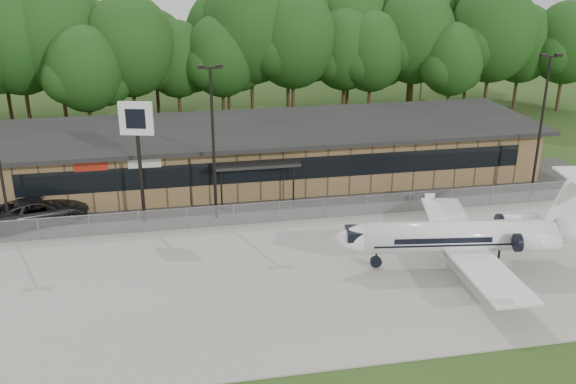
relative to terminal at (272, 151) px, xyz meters
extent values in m
plane|color=#294518|center=(0.00, -23.94, -2.18)|extent=(160.00, 160.00, 0.00)
cube|color=#9E9B93|center=(0.00, -15.94, -2.14)|extent=(64.00, 18.00, 0.08)
cube|color=#383835|center=(0.00, -4.44, -2.15)|extent=(50.00, 9.00, 0.06)
cube|color=brown|center=(0.00, 0.06, -0.18)|extent=(40.00, 10.00, 4.00)
cube|color=black|center=(0.00, -4.96, 0.12)|extent=(36.00, 0.08, 1.60)
cube|color=black|center=(0.00, -0.44, 1.97)|extent=(41.00, 11.50, 0.30)
cube|color=black|center=(-2.00, -5.54, 0.82)|extent=(6.00, 1.60, 0.20)
cube|color=#A12413|center=(-13.00, -4.99, 1.22)|extent=(2.20, 0.06, 0.70)
cube|color=silver|center=(-9.50, -4.99, 1.22)|extent=(2.20, 0.06, 0.70)
cube|color=gray|center=(0.00, -8.94, -1.43)|extent=(46.00, 0.03, 1.50)
cube|color=gray|center=(0.00, -8.94, -0.68)|extent=(46.00, 0.04, 0.04)
cylinder|color=black|center=(-5.00, -7.44, 2.82)|extent=(0.18, 0.18, 10.00)
cube|color=black|center=(-5.00, -7.44, 7.87)|extent=(1.20, 0.12, 0.12)
cube|color=black|center=(-5.55, -7.44, 7.94)|extent=(0.45, 0.30, 0.22)
cube|color=black|center=(-4.45, -7.44, 7.94)|extent=(0.45, 0.30, 0.22)
cylinder|color=black|center=(18.00, -7.44, 2.82)|extent=(0.18, 0.18, 10.00)
cube|color=black|center=(18.00, -7.44, 7.87)|extent=(1.20, 0.12, 0.12)
cube|color=black|center=(17.45, -7.44, 7.94)|extent=(0.45, 0.30, 0.22)
cube|color=black|center=(18.55, -7.44, 7.94)|extent=(0.45, 0.30, 0.22)
cylinder|color=white|center=(7.69, -16.97, -0.33)|extent=(10.97, 3.16, 1.73)
cone|color=white|center=(1.24, -16.11, -0.33)|extent=(2.38, 2.01, 1.73)
cone|color=white|center=(14.24, -17.85, -0.17)|extent=(2.59, 2.04, 1.73)
cube|color=white|center=(7.75, -20.59, -0.82)|extent=(3.23, 6.76, 0.13)
cube|color=white|center=(8.70, -13.50, -0.82)|extent=(3.23, 6.76, 0.13)
cylinder|color=white|center=(11.38, -18.83, -0.17)|extent=(2.49, 1.28, 0.98)
cylinder|color=white|center=(11.74, -16.15, -0.17)|extent=(2.49, 1.28, 0.98)
cube|color=white|center=(13.70, -17.78, 1.40)|extent=(2.66, 0.50, 3.26)
cube|color=black|center=(2.00, -16.21, -0.03)|extent=(1.25, 1.43, 0.54)
cube|color=black|center=(9.62, -17.23, -1.80)|extent=(1.20, 2.69, 0.76)
cylinder|color=black|center=(3.18, -16.37, -1.80)|extent=(0.73, 0.73, 0.24)
imported|color=#2D2D30|center=(-16.45, -6.04, -1.31)|extent=(6.86, 4.73, 1.74)
cylinder|color=black|center=(-9.70, -7.14, 1.67)|extent=(0.28, 0.28, 7.69)
cube|color=silver|center=(-9.70, -7.14, 4.84)|extent=(2.11, 0.75, 2.11)
cube|color=black|center=(-9.73, -7.26, 4.84)|extent=(1.22, 0.34, 1.25)
camera|label=1|loc=(-7.76, -47.04, 14.76)|focal=40.00mm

